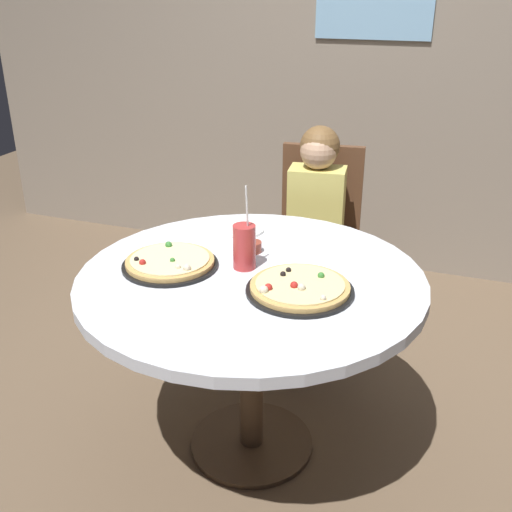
{
  "coord_description": "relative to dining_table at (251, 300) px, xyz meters",
  "views": [
    {
      "loc": [
        0.66,
        -1.77,
        1.68
      ],
      "look_at": [
        0.0,
        0.05,
        0.8
      ],
      "focal_mm": 42.73,
      "sensor_mm": 36.0,
      "label": 1
    }
  ],
  "objects": [
    {
      "name": "sauce_bowl",
      "position": [
        -0.06,
        0.19,
        0.12
      ],
      "size": [
        0.07,
        0.07,
        0.04
      ],
      "primitive_type": "cylinder",
      "color": "brown",
      "rests_on": "dining_table"
    },
    {
      "name": "ground_plane",
      "position": [
        0.0,
        0.0,
        -0.65
      ],
      "size": [
        8.0,
        8.0,
        0.0
      ],
      "primitive_type": "plane",
      "color": "brown"
    },
    {
      "name": "pizza_veggie",
      "position": [
        0.19,
        -0.07,
        0.11
      ],
      "size": [
        0.36,
        0.36,
        0.05
      ],
      "color": "black",
      "rests_on": "dining_table"
    },
    {
      "name": "pizza_cheese",
      "position": [
        -0.29,
        -0.04,
        0.11
      ],
      "size": [
        0.34,
        0.34,
        0.05
      ],
      "color": "black",
      "rests_on": "dining_table"
    },
    {
      "name": "soda_cup",
      "position": [
        -0.04,
        0.05,
        0.18
      ],
      "size": [
        0.08,
        0.08,
        0.31
      ],
      "color": "#B73333",
      "rests_on": "dining_table"
    },
    {
      "name": "dining_table",
      "position": [
        0.0,
        0.0,
        0.0
      ],
      "size": [
        1.21,
        1.21,
        0.75
      ],
      "color": "silver",
      "rests_on": "ground_plane"
    },
    {
      "name": "plate_small",
      "position": [
        -0.18,
        0.37,
        0.1
      ],
      "size": [
        0.18,
        0.18,
        0.01
      ],
      "primitive_type": "cylinder",
      "color": "white",
      "rests_on": "dining_table"
    },
    {
      "name": "chair_wooden",
      "position": [
        -0.01,
        0.99,
        -0.12
      ],
      "size": [
        0.45,
        0.45,
        0.95
      ],
      "color": "brown",
      "rests_on": "ground_plane"
    },
    {
      "name": "diner_child",
      "position": [
        0.01,
        0.81,
        -0.17
      ],
      "size": [
        0.3,
        0.43,
        1.08
      ],
      "color": "#3F4766",
      "rests_on": "ground_plane"
    },
    {
      "name": "wall_with_window",
      "position": [
        0.0,
        1.92,
        0.8
      ],
      "size": [
        5.2,
        0.14,
        2.9
      ],
      "color": "gray",
      "rests_on": "ground_plane"
    }
  ]
}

